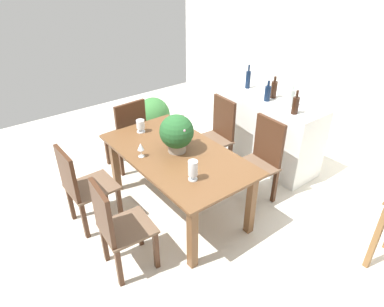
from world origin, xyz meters
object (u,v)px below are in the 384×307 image
chair_near_right (116,225)px  wine_glass (141,147)px  crystal_vase_left (141,125)px  wine_bottle_tall (248,79)px  dining_table (177,162)px  kitchen_counter (265,130)px  chair_far_right (262,156)px  chair_far_left (217,132)px  wine_bottle_amber (268,93)px  flower_centerpiece (177,133)px  wine_bottle_clear (292,98)px  potted_plant_floor (154,117)px  chair_near_left (81,184)px  chair_head_end (128,132)px  crystal_vase_center_near (193,169)px  wine_bottle_dark (274,89)px  wine_bottle_green (295,105)px

chair_near_right → wine_glass: size_ratio=6.18×
crystal_vase_left → wine_bottle_tall: bearing=88.2°
dining_table → kitchen_counter: (-0.16, 1.61, -0.17)m
chair_far_right → chair_far_left: bearing=-177.4°
wine_glass → wine_bottle_amber: 1.86m
flower_centerpiece → kitchen_counter: 1.67m
wine_bottle_clear → kitchen_counter: bearing=-179.1°
chair_near_right → crystal_vase_left: chair_near_right is taller
dining_table → wine_glass: 0.43m
chair_far_right → potted_plant_floor: 2.06m
dining_table → wine_bottle_amber: 1.57m
potted_plant_floor → chair_near_left: bearing=-52.9°
kitchen_counter → flower_centerpiece: bearing=-85.2°
dining_table → chair_head_end: bearing=179.7°
dining_table → wine_bottle_clear: size_ratio=5.95×
wine_glass → chair_head_end: bearing=160.4°
chair_near_left → chair_head_end: 1.19m
wine_bottle_tall → flower_centerpiece: bearing=-70.7°
dining_table → chair_far_right: bearing=66.7°
crystal_vase_left → wine_glass: (0.49, -0.28, 0.02)m
crystal_vase_left → chair_far_left: bearing=75.1°
crystal_vase_center_near → wine_bottle_tall: size_ratio=0.62×
chair_near_right → wine_bottle_dark: size_ratio=3.41×
wine_bottle_dark → wine_bottle_amber: bearing=-80.3°
chair_far_left → crystal_vase_left: size_ratio=6.60×
dining_table → wine_bottle_tall: wine_bottle_tall is taller
wine_bottle_tall → wine_bottle_green: bearing=-11.5°
chair_head_end → flower_centerpiece: bearing=87.8°
chair_near_right → wine_bottle_green: size_ratio=3.39×
dining_table → potted_plant_floor: bearing=156.4°
wine_bottle_dark → wine_bottle_amber: 0.15m
dining_table → wine_bottle_tall: (-0.60, 1.66, 0.43)m
crystal_vase_left → dining_table: bearing=4.7°
wine_bottle_clear → wine_bottle_dark: (-0.33, 0.04, 0.00)m
chair_head_end → chair_near_right: bearing=54.8°
flower_centerpiece → wine_bottle_amber: size_ratio=1.55×
chair_far_right → wine_glass: chair_far_right is taller
wine_glass → wine_bottle_amber: wine_bottle_amber is taller
crystal_vase_left → potted_plant_floor: size_ratio=0.22×
chair_far_right → kitchen_counter: (-0.56, 0.68, -0.09)m
kitchen_counter → wine_bottle_green: wine_bottle_green is taller
wine_bottle_tall → kitchen_counter: bearing=-6.2°
crystal_vase_center_near → wine_bottle_dark: bearing=109.1°
chair_far_left → crystal_vase_center_near: 1.45m
chair_head_end → potted_plant_floor: (-0.53, 0.71, -0.17)m
wine_glass → kitchen_counter: size_ratio=0.10×
kitchen_counter → wine_bottle_clear: wine_bottle_clear is taller
chair_far_right → wine_bottle_amber: wine_bottle_amber is taller
crystal_vase_center_near → wine_bottle_tall: bearing=121.0°
wine_bottle_dark → wine_bottle_tall: 0.46m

